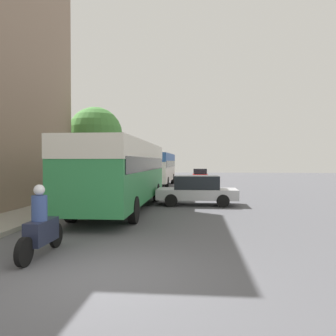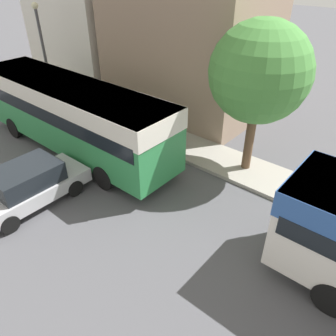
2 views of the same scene
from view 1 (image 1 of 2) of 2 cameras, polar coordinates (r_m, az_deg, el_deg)
name	(u,v)px [view 1 (image 1 of 2)]	position (r m, az deg, el deg)	size (l,w,h in m)	color
ground_plane	(105,278)	(6.84, -10.92, -18.27)	(120.00, 120.00, 0.00)	#515156
bus_lead	(123,166)	(15.52, -7.86, 0.29)	(2.61, 10.90, 3.15)	#2D8447
bus_following	(157,165)	(30.24, -1.86, 0.53)	(2.61, 10.08, 2.98)	silver
motorcycle_behind_lead	(41,228)	(8.48, -21.27, -9.72)	(0.38, 2.24, 1.73)	#1E2338
car_crossing	(200,174)	(38.89, 5.62, -1.10)	(1.83, 3.93, 1.40)	red
car_far_curb	(197,190)	(17.17, 5.06, -3.80)	(4.14, 1.92, 1.53)	#B7B7BC
pedestrian_near_curb	(92,184)	(19.72, -13.12, -2.66)	(0.32, 0.32, 1.59)	#232838
street_tree	(95,134)	(23.20, -12.55, 5.75)	(3.70, 3.70, 5.86)	brown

